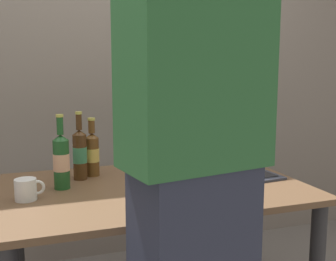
{
  "coord_description": "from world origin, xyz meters",
  "views": [
    {
      "loc": [
        -0.53,
        -1.74,
        1.27
      ],
      "look_at": [
        0.07,
        0.0,
        0.99
      ],
      "focal_mm": 43.75,
      "sensor_mm": 36.0,
      "label": 1
    }
  ],
  "objects_px": {
    "beer_bottle_green": "(61,160)",
    "beer_bottle_brown": "(80,153)",
    "person_figure": "(194,180)",
    "laptop": "(235,166)",
    "coffee_mug": "(26,189)",
    "beer_bottle_dark": "(92,153)"
  },
  "relations": [
    {
      "from": "laptop",
      "to": "coffee_mug",
      "type": "distance_m",
      "value": 1.0
    },
    {
      "from": "beer_bottle_green",
      "to": "beer_bottle_brown",
      "type": "relative_size",
      "value": 1.02
    },
    {
      "from": "laptop",
      "to": "beer_bottle_green",
      "type": "height_order",
      "value": "beer_bottle_green"
    },
    {
      "from": "laptop",
      "to": "beer_bottle_green",
      "type": "bearing_deg",
      "value": 177.69
    },
    {
      "from": "beer_bottle_green",
      "to": "beer_bottle_dark",
      "type": "bearing_deg",
      "value": 47.55
    },
    {
      "from": "laptop",
      "to": "beer_bottle_brown",
      "type": "distance_m",
      "value": 0.77
    },
    {
      "from": "beer_bottle_green",
      "to": "person_figure",
      "type": "xyz_separation_m",
      "value": [
        0.33,
        -0.73,
        0.07
      ]
    },
    {
      "from": "beer_bottle_brown",
      "to": "beer_bottle_green",
      "type": "bearing_deg",
      "value": -126.72
    },
    {
      "from": "beer_bottle_brown",
      "to": "person_figure",
      "type": "height_order",
      "value": "person_figure"
    },
    {
      "from": "beer_bottle_dark",
      "to": "beer_bottle_green",
      "type": "bearing_deg",
      "value": -132.45
    },
    {
      "from": "beer_bottle_green",
      "to": "beer_bottle_dark",
      "type": "relative_size",
      "value": 1.15
    },
    {
      "from": "beer_bottle_brown",
      "to": "beer_bottle_dark",
      "type": "relative_size",
      "value": 1.13
    },
    {
      "from": "person_figure",
      "to": "coffee_mug",
      "type": "distance_m",
      "value": 0.79
    },
    {
      "from": "beer_bottle_brown",
      "to": "beer_bottle_dark",
      "type": "xyz_separation_m",
      "value": [
        0.07,
        0.05,
        -0.01
      ]
    },
    {
      "from": "beer_bottle_brown",
      "to": "beer_bottle_dark",
      "type": "bearing_deg",
      "value": 36.19
    },
    {
      "from": "beer_bottle_brown",
      "to": "laptop",
      "type": "bearing_deg",
      "value": -12.33
    },
    {
      "from": "beer_bottle_brown",
      "to": "beer_bottle_dark",
      "type": "distance_m",
      "value": 0.08
    },
    {
      "from": "beer_bottle_green",
      "to": "beer_bottle_brown",
      "type": "height_order",
      "value": "beer_bottle_green"
    },
    {
      "from": "person_figure",
      "to": "coffee_mug",
      "type": "xyz_separation_m",
      "value": [
        -0.48,
        0.61,
        -0.16
      ]
    },
    {
      "from": "beer_bottle_green",
      "to": "coffee_mug",
      "type": "distance_m",
      "value": 0.21
    },
    {
      "from": "laptop",
      "to": "beer_bottle_green",
      "type": "distance_m",
      "value": 0.85
    },
    {
      "from": "laptop",
      "to": "beer_bottle_brown",
      "type": "xyz_separation_m",
      "value": [
        -0.75,
        0.16,
        0.08
      ]
    }
  ]
}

